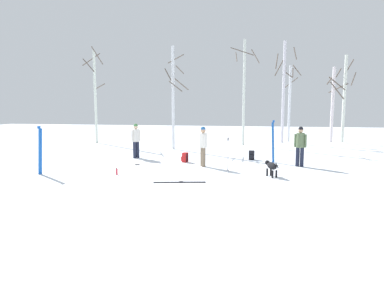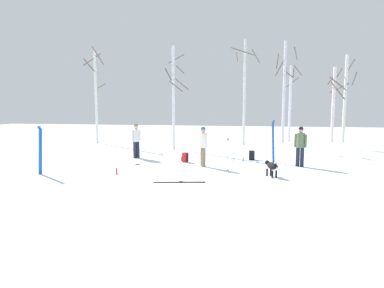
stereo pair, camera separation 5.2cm
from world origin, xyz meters
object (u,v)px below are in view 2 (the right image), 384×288
person_1 (203,144)px  ski_pair_planted_0 (40,150)px  water_bottle_0 (117,172)px  backpack_1 (185,158)px  ski_pair_lying_0 (138,165)px  birch_tree_6 (345,97)px  birch_tree_1 (174,96)px  person_0 (136,138)px  ski_poles_0 (228,154)px  birch_tree_2 (245,90)px  ski_pair_lying_1 (179,182)px  birch_tree_3 (284,90)px  backpack_0 (252,155)px  ski_pair_planted_1 (273,142)px  person_2 (300,144)px  birch_tree_0 (96,95)px  birch_tree_5 (334,103)px  birch_tree_4 (290,101)px  dog (271,166)px

person_1 → ski_pair_planted_0: size_ratio=0.93×
water_bottle_0 → backpack_1: bearing=57.3°
ski_pair_lying_0 → birch_tree_6: bearing=44.2°
backpack_1 → birch_tree_1: (-1.47, 4.28, 2.93)m
person_0 → ski_poles_0: bearing=-30.2°
person_1 → birch_tree_2: birch_tree_2 is taller
ski_pair_lying_1 → birch_tree_3: 14.16m
backpack_0 → birch_tree_2: 6.73m
backpack_0 → birch_tree_3: 8.72m
ski_pair_planted_0 → ski_pair_planted_1: (8.91, 4.02, 0.05)m
person_2 → birch_tree_3: bearing=88.6°
birch_tree_0 → birch_tree_3: bearing=10.0°
person_1 → ski_pair_planted_1: (3.02, 1.47, -0.02)m
ski_poles_0 → birch_tree_6: 14.26m
ski_pair_lying_0 → birch_tree_0: birch_tree_0 is taller
ski_pair_lying_1 → birch_tree_6: bearing=57.2°
birch_tree_3 → birch_tree_5: size_ratio=1.33×
person_1 → backpack_1: (-0.96, 0.93, -0.77)m
ski_pair_planted_0 → ski_pair_planted_1: 9.78m
birch_tree_0 → birch_tree_3: birch_tree_3 is taller
birch_tree_1 → birch_tree_2: birch_tree_2 is taller
person_0 → ski_pair_lying_1: bearing=-56.4°
birch_tree_0 → birch_tree_5: (16.21, 3.07, -0.56)m
ski_pair_lying_1 → birch_tree_2: 11.71m
birch_tree_4 → ski_pair_lying_0: bearing=-125.4°
ski_pair_lying_0 → birch_tree_6: 16.24m
ski_poles_0 → birch_tree_3: (3.21, 10.81, 2.93)m
backpack_1 → birch_tree_6: size_ratio=0.07×
backpack_1 → birch_tree_3: 10.88m
person_0 → water_bottle_0: person_0 is taller
ski_pair_planted_1 → birch_tree_3: (1.30, 8.33, 2.69)m
person_1 → birch_tree_2: size_ratio=0.25×
person_2 → birch_tree_6: birch_tree_6 is taller
ski_poles_0 → backpack_0: ski_poles_0 is taller
ski_poles_0 → birch_tree_1: (-3.54, 6.22, 2.41)m
person_0 → person_1: (3.57, -1.71, 0.00)m
birch_tree_5 → ski_pair_lying_0: bearing=-134.4°
backpack_0 → backpack_1: bearing=-159.0°
birch_tree_1 → birch_tree_4: bearing=36.6°
ski_pair_lying_1 → birch_tree_4: (5.24, 13.66, 2.87)m
water_bottle_0 → birch_tree_5: birch_tree_5 is taller
ski_pair_lying_1 → birch_tree_0: bearing=127.1°
birch_tree_3 → birch_tree_1: bearing=-145.8°
person_2 → birch_tree_5: (3.69, 9.92, 1.78)m
dog → birch_tree_2: 10.10m
person_1 → water_bottle_0: 3.82m
birch_tree_3 → birch_tree_4: bearing=57.4°
backpack_1 → birch_tree_0: birch_tree_0 is taller
birch_tree_2 → ski_pair_lying_1: bearing=-100.5°
birch_tree_6 → person_2: bearing=-113.8°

